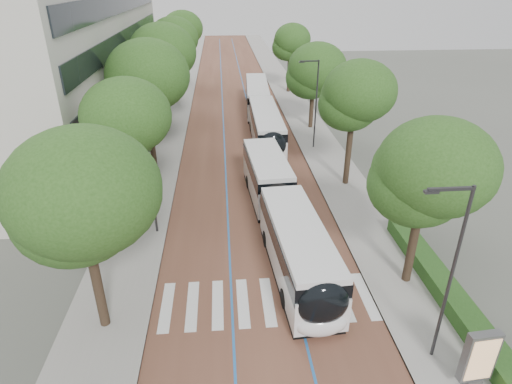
% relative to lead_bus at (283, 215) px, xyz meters
% --- Properties ---
extents(ground, '(160.00, 160.00, 0.00)m').
position_rel_lead_bus_xyz_m(ground, '(-1.72, -6.74, -1.63)').
color(ground, '#51544C').
rests_on(ground, ground).
extents(road, '(11.00, 140.00, 0.02)m').
position_rel_lead_bus_xyz_m(road, '(-1.72, 33.26, -1.62)').
color(road, brown).
rests_on(road, ground).
extents(sidewalk_left, '(4.00, 140.00, 0.12)m').
position_rel_lead_bus_xyz_m(sidewalk_left, '(-9.22, 33.26, -1.57)').
color(sidewalk_left, gray).
rests_on(sidewalk_left, ground).
extents(sidewalk_right, '(4.00, 140.00, 0.12)m').
position_rel_lead_bus_xyz_m(sidewalk_right, '(5.78, 33.26, -1.57)').
color(sidewalk_right, gray).
rests_on(sidewalk_right, ground).
extents(kerb_left, '(0.20, 140.00, 0.14)m').
position_rel_lead_bus_xyz_m(kerb_left, '(-7.32, 33.26, -1.57)').
color(kerb_left, gray).
rests_on(kerb_left, ground).
extents(kerb_right, '(0.20, 140.00, 0.14)m').
position_rel_lead_bus_xyz_m(kerb_right, '(3.88, 33.26, -1.57)').
color(kerb_right, gray).
rests_on(kerb_right, ground).
extents(zebra_crossing, '(10.55, 3.60, 0.01)m').
position_rel_lead_bus_xyz_m(zebra_crossing, '(-1.52, -5.74, -1.60)').
color(zebra_crossing, silver).
rests_on(zebra_crossing, ground).
extents(lane_line_left, '(0.12, 126.00, 0.01)m').
position_rel_lead_bus_xyz_m(lane_line_left, '(-3.32, 33.26, -1.60)').
color(lane_line_left, '#2160A9').
rests_on(lane_line_left, road).
extents(lane_line_right, '(0.12, 126.00, 0.01)m').
position_rel_lead_bus_xyz_m(lane_line_right, '(-0.12, 33.26, -1.60)').
color(lane_line_right, '#2160A9').
rests_on(lane_line_right, road).
extents(office_building, '(18.11, 40.00, 14.00)m').
position_rel_lead_bus_xyz_m(office_building, '(-21.20, 21.26, 5.37)').
color(office_building, '#A7A59B').
rests_on(office_building, ground).
extents(hedge, '(1.20, 14.00, 0.80)m').
position_rel_lead_bus_xyz_m(hedge, '(7.38, -6.74, -1.11)').
color(hedge, '#1D4217').
rests_on(hedge, sidewalk_right).
extents(streetlight_near, '(1.82, 0.20, 8.00)m').
position_rel_lead_bus_xyz_m(streetlight_near, '(4.90, -9.74, 3.19)').
color(streetlight_near, '#2E2E30').
rests_on(streetlight_near, sidewalk_right).
extents(streetlight_far, '(1.82, 0.20, 8.00)m').
position_rel_lead_bus_xyz_m(streetlight_far, '(4.90, 15.26, 3.19)').
color(streetlight_far, '#2E2E30').
rests_on(streetlight_far, sidewalk_right).
extents(lamp_post_left, '(0.14, 0.14, 8.00)m').
position_rel_lead_bus_xyz_m(lamp_post_left, '(-7.82, 1.26, 2.49)').
color(lamp_post_left, '#2E2E30').
rests_on(lamp_post_left, sidewalk_left).
extents(trees_left, '(6.48, 61.10, 10.21)m').
position_rel_lead_bus_xyz_m(trees_left, '(-9.22, 19.33, 5.42)').
color(trees_left, black).
rests_on(trees_left, ground).
extents(trees_right, '(5.91, 47.17, 8.94)m').
position_rel_lead_bus_xyz_m(trees_right, '(5.98, 14.31, 4.55)').
color(trees_right, black).
rests_on(trees_right, ground).
extents(lead_bus, '(3.71, 18.52, 3.20)m').
position_rel_lead_bus_xyz_m(lead_bus, '(0.00, 0.00, 0.00)').
color(lead_bus, black).
rests_on(lead_bus, ground).
extents(bus_queued_0, '(2.61, 12.41, 3.20)m').
position_rel_lead_bus_xyz_m(bus_queued_0, '(0.69, 16.47, -0.00)').
color(bus_queued_0, silver).
rests_on(bus_queued_0, ground).
extents(bus_queued_1, '(3.13, 12.51, 3.20)m').
position_rel_lead_bus_xyz_m(bus_queued_1, '(0.86, 28.38, -0.00)').
color(bus_queued_1, silver).
rests_on(bus_queued_1, ground).
extents(ad_panel, '(1.33, 0.55, 2.71)m').
position_rel_lead_bus_xyz_m(ad_panel, '(5.91, -11.37, -0.08)').
color(ad_panel, '#59595B').
rests_on(ad_panel, sidewalk_right).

